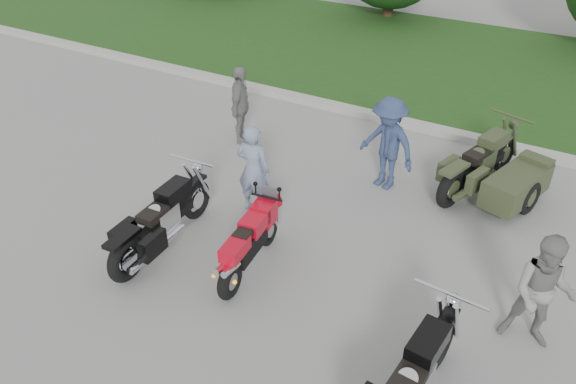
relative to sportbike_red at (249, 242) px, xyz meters
The scene contains 10 objects.
ground 0.57m from the sportbike_red, 95.69° to the right, with size 80.00×80.00×0.00m, color gray.
curb 5.78m from the sportbike_red, 90.24° to the left, with size 60.00×0.30×0.15m, color #A9A79F.
grass_strip 9.92m from the sportbike_red, 90.14° to the left, with size 60.00×8.00×0.14m, color #29511C.
sportbike_red is the anchor object (origin of this frame).
cruiser_left 1.49m from the sportbike_red, 169.81° to the right, with size 0.47×2.45×0.94m.
cruiser_sidecar 4.67m from the sportbike_red, 53.90° to the left, with size 1.66×2.47×0.98m.
person_stripe 1.62m from the sportbike_red, 120.02° to the left, with size 0.58×0.38×1.60m, color #7D8CAA.
person_grey 3.95m from the sportbike_red, ahead, with size 0.79×0.62×1.64m, color gray.
person_denim 3.34m from the sportbike_red, 75.16° to the left, with size 1.13×0.65×1.74m, color navy.
person_back 4.13m from the sportbike_red, 125.38° to the left, with size 0.96×0.40×1.64m, color gray.
Camera 1 is at (3.72, -5.04, 5.59)m, focal length 35.00 mm.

